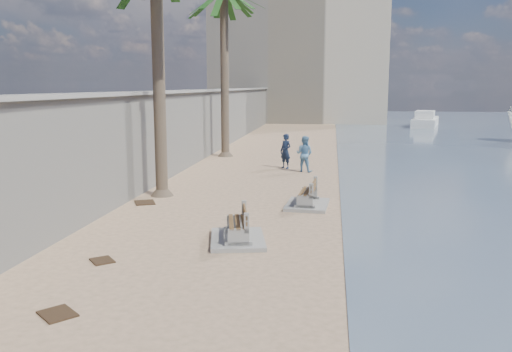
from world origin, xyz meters
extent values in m
plane|color=tan|center=(0.00, 0.00, 0.00)|extent=(140.00, 140.00, 0.00)
cube|color=gray|center=(-5.20, 20.00, 1.75)|extent=(0.45, 70.00, 3.50)
cube|color=gray|center=(-5.20, 20.00, 3.55)|extent=(0.80, 70.00, 0.12)
cube|color=#B7AA93|center=(-2.00, 52.00, 7.00)|extent=(18.00, 12.00, 14.00)
cube|color=gray|center=(-0.58, 4.32, 0.05)|extent=(1.66, 2.13, 0.10)
cube|color=gray|center=(0.94, 8.52, 0.05)|extent=(1.40, 1.96, 0.10)
cylinder|color=brown|center=(-4.18, 9.52, 3.97)|extent=(0.42, 0.42, 7.94)
cylinder|color=brown|center=(-4.06, 20.37, 4.36)|extent=(0.44, 0.44, 8.71)
cylinder|color=#2D2D33|center=(-5.10, 12.00, 6.11)|extent=(0.12, 0.12, 5.00)
imported|color=#131E36|center=(-0.44, 16.46, 0.92)|extent=(0.80, 0.76, 1.85)
imported|color=#5383AC|center=(0.48, 15.57, 0.89)|extent=(1.03, 0.91, 1.78)
cube|color=#382616|center=(-2.84, -0.39, 0.01)|extent=(0.81, 0.80, 0.03)
cube|color=#382616|center=(-4.37, 8.28, 0.01)|extent=(0.89, 0.96, 0.03)
cube|color=#382616|center=(-3.27, 2.39, 0.01)|extent=(0.69, 0.70, 0.03)
camera|label=1|loc=(1.67, -8.45, 3.81)|focal=38.00mm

